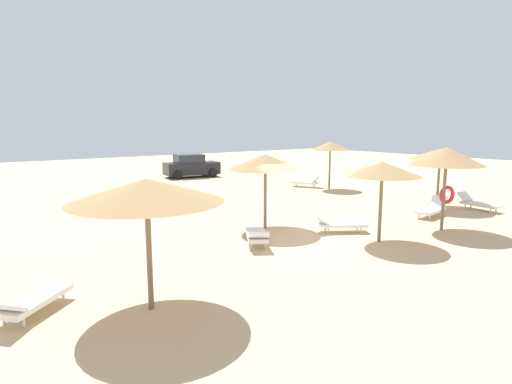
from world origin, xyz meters
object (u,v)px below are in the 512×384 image
parked_car (191,166)px  parasol_1 (382,169)px  parasol_3 (447,157)px  lounger_4 (478,203)px  lounger_0 (30,301)px  lounger_1 (339,224)px  bench_0 (174,188)px  lounger_5 (257,235)px  lounger_2 (307,182)px  lounger_3 (432,209)px  parasol_5 (265,162)px  parasol_4 (440,154)px  parasol_0 (146,191)px  parasol_2 (330,146)px

parked_car → parasol_1: bearing=-99.2°
parasol_3 → lounger_4: (4.86, 1.02, -2.40)m
lounger_0 → lounger_4: lounger_4 is taller
lounger_1 → bench_0: 11.39m
lounger_0 → lounger_5: (6.80, 1.35, 0.00)m
lounger_2 → bench_0: bearing=163.0°
lounger_3 → parasol_3: bearing=-141.1°
parasol_5 → lounger_3: size_ratio=1.47×
lounger_1 → parasol_1: bearing=-85.8°
parasol_4 → lounger_1: parasol_4 is taller
parked_car → parasol_0: bearing=-119.8°
lounger_0 → lounger_4: bearing=-0.6°
parasol_3 → bench_0: (-4.52, 13.37, -2.38)m
parasol_4 → parasol_2: bearing=89.6°
bench_0 → lounger_1: bearing=-83.9°
parasol_2 → bench_0: (-8.55, 3.82, -2.27)m
parasol_2 → parked_car: parasol_2 is taller
lounger_0 → parasol_3: bearing=-5.1°
parasol_2 → parasol_4: size_ratio=1.01×
parasol_0 → parasol_4: bearing=9.1°
parasol_1 → lounger_0: parasol_1 is taller
parasol_1 → lounger_4: bearing=4.4°
parasol_5 → lounger_3: 7.79m
parked_car → parasol_2: bearing=-68.3°
parasol_2 → lounger_5: bearing=-146.9°
lounger_1 → lounger_3: size_ratio=1.02×
parked_car → parasol_4: bearing=-76.9°
lounger_5 → bench_0: bearing=78.7°
bench_0 → parasol_2: bearing=-24.0°
lounger_3 → lounger_4: bearing=-9.1°
parasol_3 → parked_car: size_ratio=0.73×
parasol_0 → parasol_5: 7.43m
parasol_1 → lounger_1: parasol_1 is taller
parasol_5 → lounger_5: 3.11m
lounger_0 → lounger_2: bearing=29.9°
parasol_3 → bench_0: parasol_3 is taller
lounger_2 → lounger_1: bearing=-127.2°
parasol_3 → lounger_1: parasol_3 is taller
parasol_3 → lounger_4: 5.51m
parasol_3 → parasol_5: parasol_3 is taller
parasol_4 → lounger_3: 3.22m
parasol_0 → parasol_2: 18.10m
lounger_3 → parked_car: size_ratio=0.46×
parasol_4 → parked_car: 17.83m
parasol_0 → lounger_5: size_ratio=1.62×
parasol_3 → lounger_5: (-6.69, 2.56, -2.41)m
lounger_4 → parasol_4: bearing=120.6°
lounger_0 → lounger_1: lounger_1 is taller
lounger_4 → parasol_2: bearing=95.5°
parasol_5 → lounger_4: bearing=-17.2°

